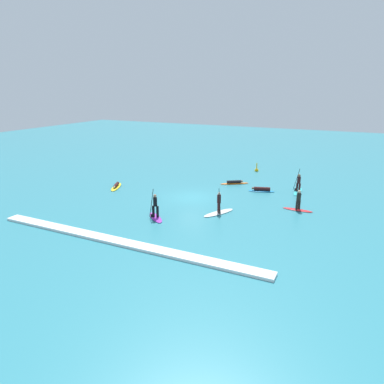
# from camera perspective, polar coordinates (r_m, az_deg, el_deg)

# --- Properties ---
(ground_plane) EXTENTS (120.00, 120.00, 0.00)m
(ground_plane) POSITION_cam_1_polar(r_m,az_deg,el_deg) (32.21, 0.00, -0.85)
(ground_plane) COLOR teal
(ground_plane) RESTS_ON ground
(surfer_on_white_board) EXTENTS (2.06, 3.07, 2.17)m
(surfer_on_white_board) POSITION_cam_1_polar(r_m,az_deg,el_deg) (28.10, 4.42, -2.78)
(surfer_on_white_board) COLOR white
(surfer_on_white_board) RESTS_ON ground_plane
(surfer_on_purple_board) EXTENTS (2.26, 2.14, 2.34)m
(surfer_on_purple_board) POSITION_cam_1_polar(r_m,az_deg,el_deg) (27.11, -6.03, -3.29)
(surfer_on_purple_board) COLOR purple
(surfer_on_purple_board) RESTS_ON ground_plane
(surfer_on_blue_board) EXTENTS (2.62, 1.47, 0.45)m
(surfer_on_blue_board) POSITION_cam_1_polar(r_m,az_deg,el_deg) (34.59, 11.32, 0.36)
(surfer_on_blue_board) COLOR #1E8CD1
(surfer_on_blue_board) RESTS_ON ground_plane
(surfer_on_red_board) EXTENTS (2.44, 0.67, 1.74)m
(surfer_on_red_board) POSITION_cam_1_polar(r_m,az_deg,el_deg) (29.94, 17.02, -1.86)
(surfer_on_red_board) COLOR red
(surfer_on_red_board) RESTS_ON ground_plane
(surfer_on_orange_board) EXTENTS (2.82, 2.15, 0.40)m
(surfer_on_orange_board) POSITION_cam_1_polar(r_m,az_deg,el_deg) (36.83, 6.98, 1.53)
(surfer_on_orange_board) COLOR orange
(surfer_on_orange_board) RESTS_ON ground_plane
(surfer_on_yellow_board) EXTENTS (1.90, 3.13, 0.41)m
(surfer_on_yellow_board) POSITION_cam_1_polar(r_m,az_deg,el_deg) (36.14, -12.34, 0.94)
(surfer_on_yellow_board) COLOR yellow
(surfer_on_yellow_board) RESTS_ON ground_plane
(surfer_on_teal_board) EXTENTS (0.84, 2.87, 2.32)m
(surfer_on_teal_board) POSITION_cam_1_polar(r_m,az_deg,el_deg) (35.22, 17.04, 0.85)
(surfer_on_teal_board) COLOR #33C6CC
(surfer_on_teal_board) RESTS_ON ground_plane
(marker_buoy) EXTENTS (0.46, 0.46, 1.12)m
(marker_buoy) POSITION_cam_1_polar(r_m,az_deg,el_deg) (42.90, 10.55, 3.59)
(marker_buoy) COLOR yellow
(marker_buoy) RESTS_ON ground_plane
(wave_crest) EXTENTS (20.44, 0.90, 0.18)m
(wave_crest) POSITION_cam_1_polar(r_m,az_deg,el_deg) (23.43, -11.83, -7.99)
(wave_crest) COLOR white
(wave_crest) RESTS_ON ground_plane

